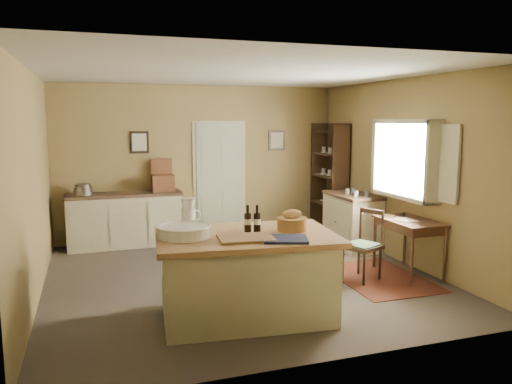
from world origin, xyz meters
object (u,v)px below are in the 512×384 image
(shelving_unit, at_px, (332,179))
(work_island, at_px, (245,273))
(desk_chair, at_px, (362,246))
(right_cabinet, at_px, (352,220))
(sideboard, at_px, (126,218))
(writing_desk, at_px, (409,227))

(shelving_unit, bearing_deg, work_island, -129.23)
(desk_chair, height_order, right_cabinet, right_cabinet)
(sideboard, xyz_separation_m, writing_desk, (3.54, -2.81, 0.19))
(work_island, xyz_separation_m, desk_chair, (1.82, 0.68, -0.03))
(shelving_unit, bearing_deg, desk_chair, -108.50)
(work_island, distance_m, right_cabinet, 3.38)
(writing_desk, bearing_deg, desk_chair, -179.65)
(work_island, xyz_separation_m, writing_desk, (2.54, 0.69, 0.19))
(writing_desk, relative_size, right_cabinet, 0.89)
(sideboard, height_order, shelving_unit, shelving_unit)
(sideboard, relative_size, right_cabinet, 1.75)
(desk_chair, relative_size, shelving_unit, 0.45)
(desk_chair, bearing_deg, right_cabinet, 42.14)
(work_island, height_order, right_cabinet, work_island)
(writing_desk, distance_m, shelving_unit, 2.63)
(shelving_unit, bearing_deg, sideboard, 176.90)
(writing_desk, bearing_deg, work_island, -164.84)
(work_island, height_order, writing_desk, work_island)
(writing_desk, xyz_separation_m, shelving_unit, (0.15, 2.61, 0.34))
(sideboard, relative_size, writing_desk, 1.97)
(writing_desk, height_order, desk_chair, desk_chair)
(sideboard, distance_m, writing_desk, 4.52)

